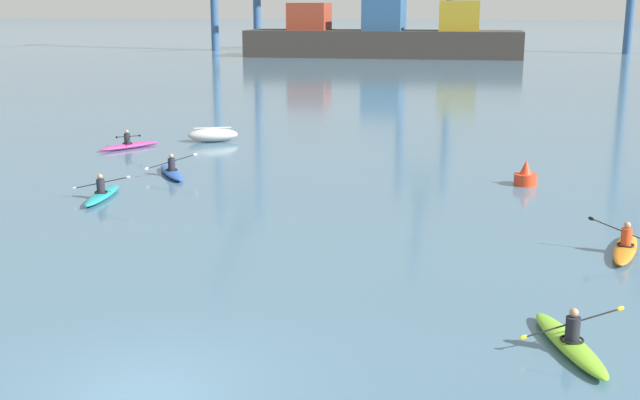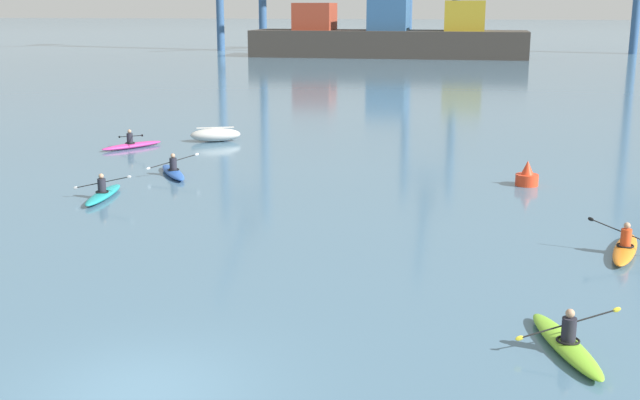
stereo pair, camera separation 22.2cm
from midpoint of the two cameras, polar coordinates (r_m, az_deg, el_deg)
The scene contains 9 objects.
ground_plane at distance 15.60m, azimuth -12.21°, elevation -13.23°, with size 800.00×800.00×0.00m, color #476B84.
container_barge at distance 112.74m, azimuth 4.94°, elevation 11.46°, with size 37.31×9.06×8.33m.
capsized_dinghy at distance 42.63m, azimuth -7.26°, elevation 4.60°, with size 2.82×1.98×0.76m.
channel_buoy at distance 32.94m, azimuth 14.62°, elevation 1.62°, with size 0.90×0.90×1.00m.
kayak_teal at distance 30.82m, azimuth -14.89°, elevation 0.43°, with size 2.24×3.45×0.95m.
kayak_magenta at distance 41.36m, azimuth -13.03°, elevation 3.83°, with size 2.37×3.17×0.95m.
kayak_lime at distance 17.68m, azimuth 17.35°, elevation -9.63°, with size 2.15×3.43×0.96m.
kayak_blue at distance 34.33m, azimuth -10.17°, elevation 2.00°, with size 2.36×3.18×0.95m.
kayak_orange at distance 24.82m, azimuth 21.03°, elevation -3.19°, with size 2.15×3.44×1.00m.
Camera 2 is at (5.88, -12.69, 6.97)m, focal length 45.24 mm.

